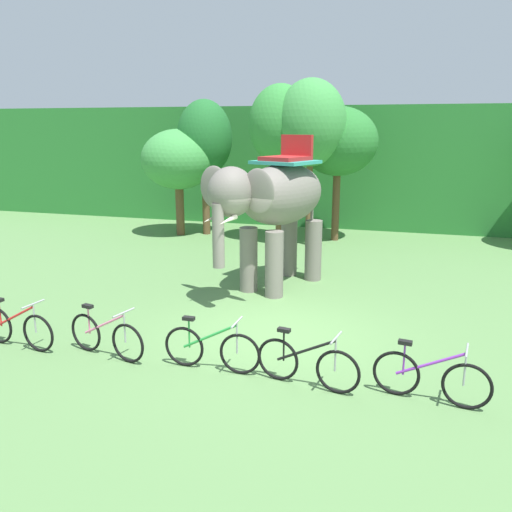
{
  "coord_description": "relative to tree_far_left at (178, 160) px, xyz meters",
  "views": [
    {
      "loc": [
        2.32,
        -9.35,
        3.99
      ],
      "look_at": [
        -0.7,
        1.0,
        1.3
      ],
      "focal_mm": 36.64,
      "sensor_mm": 36.0,
      "label": 1
    }
  ],
  "objects": [
    {
      "name": "bike_black",
      "position": [
        6.82,
        -10.35,
        -2.4
      ],
      "size": [
        1.69,
        0.52,
        0.92
      ],
      "color": "black",
      "rests_on": "ground"
    },
    {
      "name": "bike_pink",
      "position": [
        3.2,
        -10.26,
        -2.4
      ],
      "size": [
        1.68,
        0.57,
        0.92
      ],
      "color": "black",
      "rests_on": "ground"
    },
    {
      "name": "tree_far_right",
      "position": [
        3.87,
        -0.16,
        1.22
      ],
      "size": [
        2.14,
        2.14,
        5.37
      ],
      "color": "brown",
      "rests_on": "ground"
    },
    {
      "name": "tree_center",
      "position": [
        5.72,
        0.69,
        0.67
      ],
      "size": [
        2.73,
        2.73,
        4.66
      ],
      "color": "brown",
      "rests_on": "ground"
    },
    {
      "name": "bike_red",
      "position": [
        1.41,
        -10.37,
        -2.4
      ],
      "size": [
        1.7,
        0.52,
        0.92
      ],
      "color": "black",
      "rests_on": "ground"
    },
    {
      "name": "bike_green",
      "position": [
        5.18,
        -10.24,
        -2.4
      ],
      "size": [
        1.71,
        0.52,
        0.92
      ],
      "color": "black",
      "rests_on": "ground"
    },
    {
      "name": "foliage_hedge",
      "position": [
        5.83,
        5.83,
        -0.4
      ],
      "size": [
        36.0,
        6.0,
        4.77
      ],
      "primitive_type": "cube",
      "color": "#28702D",
      "rests_on": "ground"
    },
    {
      "name": "elephant",
      "position": [
        5.05,
        -5.49,
        -0.58
      ],
      "size": [
        2.83,
        4.21,
        3.78
      ],
      "color": "slate",
      "rests_on": "ground"
    },
    {
      "name": "ground_plane",
      "position": [
        5.83,
        -8.42,
        -2.79
      ],
      "size": [
        80.0,
        80.0,
        0.0
      ],
      "primitive_type": "plane",
      "color": "#567F47"
    },
    {
      "name": "tree_left",
      "position": [
        4.93,
        -0.32,
        1.29
      ],
      "size": [
        2.32,
        2.32,
        5.51
      ],
      "color": "brown",
      "rests_on": "ground"
    },
    {
      "name": "tree_right",
      "position": [
        0.88,
        0.42,
        0.75
      ],
      "size": [
        2.01,
        2.01,
        4.94
      ],
      "color": "brown",
      "rests_on": "ground"
    },
    {
      "name": "bike_purple",
      "position": [
        8.66,
        -10.3,
        -2.4
      ],
      "size": [
        1.7,
        0.52,
        0.92
      ],
      "color": "black",
      "rests_on": "ground"
    },
    {
      "name": "tree_far_left",
      "position": [
        0.0,
        0.0,
        0.0
      ],
      "size": [
        2.7,
        2.7,
        3.9
      ],
      "color": "brown",
      "rests_on": "ground"
    }
  ]
}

